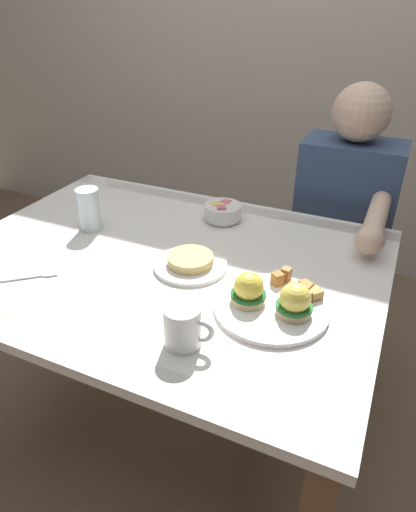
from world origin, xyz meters
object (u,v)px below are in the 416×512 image
object	(u,v)px
coffee_mug	(184,325)
diner_person	(342,225)
dining_table	(165,289)
side_plate	(190,263)
eggs_benedict_plate	(273,301)
fruit_bowl	(222,212)
fork	(31,277)
water_glass_near	(90,211)

from	to	relation	value
coffee_mug	diner_person	bearing A→B (deg)	78.18
dining_table	coffee_mug	size ratio (longest dim) A/B	10.76
coffee_mug	side_plate	bearing A→B (deg)	114.00
dining_table	diner_person	distance (m)	0.72
eggs_benedict_plate	fruit_bowl	size ratio (longest dim) A/B	2.25
coffee_mug	eggs_benedict_plate	bearing A→B (deg)	54.41
eggs_benedict_plate	fork	bearing A→B (deg)	-168.13
eggs_benedict_plate	fork	world-z (taller)	eggs_benedict_plate
coffee_mug	fork	xyz separation A→B (m)	(-0.48, 0.06, -0.05)
dining_table	fork	bearing A→B (deg)	-138.71
coffee_mug	fork	world-z (taller)	coffee_mug
fruit_bowl	diner_person	distance (m)	0.48
fruit_bowl	fork	bearing A→B (deg)	-121.83
dining_table	coffee_mug	world-z (taller)	coffee_mug
side_plate	dining_table	bearing A→B (deg)	172.87
eggs_benedict_plate	coffee_mug	size ratio (longest dim) A/B	2.42
fruit_bowl	diner_person	xyz separation A→B (m)	(0.34, 0.31, -0.12)
fork	side_plate	bearing A→B (deg)	31.64
eggs_benedict_plate	diner_person	world-z (taller)	diner_person
fork	water_glass_near	bearing A→B (deg)	95.30
eggs_benedict_plate	diner_person	size ratio (longest dim) A/B	0.24
side_plate	fruit_bowl	bearing A→B (deg)	96.51
eggs_benedict_plate	side_plate	world-z (taller)	eggs_benedict_plate
dining_table	diner_person	size ratio (longest dim) A/B	1.05
diner_person	water_glass_near	bearing A→B (deg)	-142.14
dining_table	eggs_benedict_plate	distance (m)	0.39
dining_table	water_glass_near	xyz separation A→B (m)	(-0.29, 0.06, 0.17)
coffee_mug	water_glass_near	distance (m)	0.62
fruit_bowl	water_glass_near	distance (m)	0.42
side_plate	diner_person	bearing A→B (deg)	63.10
dining_table	side_plate	xyz separation A→B (m)	(0.09, -0.01, 0.12)
coffee_mug	water_glass_near	world-z (taller)	water_glass_near
fruit_bowl	fork	world-z (taller)	fruit_bowl
side_plate	water_glass_near	bearing A→B (deg)	169.21
fruit_bowl	side_plate	xyz separation A→B (m)	(0.03, -0.30, -0.02)
fruit_bowl	water_glass_near	xyz separation A→B (m)	(-0.35, -0.23, 0.03)
dining_table	water_glass_near	size ratio (longest dim) A/B	9.01
dining_table	water_glass_near	distance (m)	0.34
eggs_benedict_plate	coffee_mug	world-z (taller)	coffee_mug
diner_person	eggs_benedict_plate	bearing A→B (deg)	-94.18
water_glass_near	fork	bearing A→B (deg)	-84.70
dining_table	water_glass_near	bearing A→B (deg)	168.05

